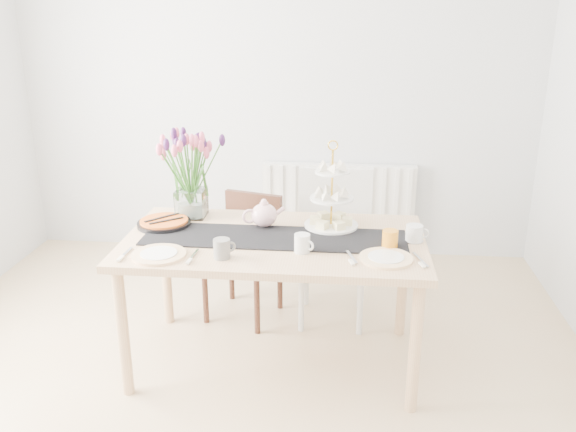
# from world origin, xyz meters

# --- Properties ---
(room_shell) EXTENTS (4.50, 4.50, 4.50)m
(room_shell) POSITION_xyz_m (0.00, 0.00, 1.30)
(room_shell) COLOR tan
(room_shell) RESTS_ON ground
(radiator) EXTENTS (1.20, 0.08, 0.60)m
(radiator) POSITION_xyz_m (0.50, 2.19, 0.45)
(radiator) COLOR white
(radiator) RESTS_ON room_shell
(dining_table) EXTENTS (1.60, 0.90, 0.75)m
(dining_table) POSITION_xyz_m (0.19, 0.57, 0.67)
(dining_table) COLOR tan
(dining_table) RESTS_ON ground
(chair_brown) EXTENTS (0.48, 0.48, 0.79)m
(chair_brown) POSITION_xyz_m (-0.06, 1.16, 0.45)
(chair_brown) COLOR #331912
(chair_brown) RESTS_ON ground
(chair_white) EXTENTS (0.48, 0.48, 0.95)m
(chair_white) POSITION_xyz_m (0.49, 1.19, 0.56)
(chair_white) COLOR silver
(chair_white) RESTS_ON ground
(table_runner) EXTENTS (1.40, 0.35, 0.01)m
(table_runner) POSITION_xyz_m (0.19, 0.57, 0.75)
(table_runner) COLOR black
(table_runner) RESTS_ON dining_table
(tulip_vase) EXTENTS (0.61, 0.61, 0.52)m
(tulip_vase) POSITION_xyz_m (-0.34, 0.88, 1.08)
(tulip_vase) COLOR silver
(tulip_vase) RESTS_ON dining_table
(cake_stand) EXTENTS (0.30, 0.30, 0.44)m
(cake_stand) POSITION_xyz_m (0.48, 0.77, 0.88)
(cake_stand) COLOR gold
(cake_stand) RESTS_ON dining_table
(teapot) EXTENTS (0.28, 0.26, 0.15)m
(teapot) POSITION_xyz_m (0.11, 0.73, 0.82)
(teapot) COLOR silver
(teapot) RESTS_ON dining_table
(cream_jug) EXTENTS (0.10, 0.10, 0.09)m
(cream_jug) POSITION_xyz_m (0.92, 0.60, 0.79)
(cream_jug) COLOR silver
(cream_jug) RESTS_ON dining_table
(tart_tin) EXTENTS (0.30, 0.30, 0.04)m
(tart_tin) POSITION_xyz_m (-0.45, 0.70, 0.77)
(tart_tin) COLOR black
(tart_tin) RESTS_ON dining_table
(mug_grey) EXTENTS (0.12, 0.12, 0.10)m
(mug_grey) POSITION_xyz_m (-0.04, 0.28, 0.80)
(mug_grey) COLOR slate
(mug_grey) RESTS_ON dining_table
(mug_white) EXTENTS (0.11, 0.11, 0.09)m
(mug_white) POSITION_xyz_m (0.35, 0.40, 0.80)
(mug_white) COLOR silver
(mug_white) RESTS_ON dining_table
(mug_orange) EXTENTS (0.11, 0.11, 0.10)m
(mug_orange) POSITION_xyz_m (0.79, 0.49, 0.80)
(mug_orange) COLOR orange
(mug_orange) RESTS_ON dining_table
(plate_left) EXTENTS (0.29, 0.29, 0.01)m
(plate_left) POSITION_xyz_m (-0.36, 0.28, 0.76)
(plate_left) COLOR white
(plate_left) RESTS_ON dining_table
(plate_right) EXTENTS (0.33, 0.33, 0.01)m
(plate_right) POSITION_xyz_m (0.76, 0.34, 0.76)
(plate_right) COLOR white
(plate_right) RESTS_ON dining_table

